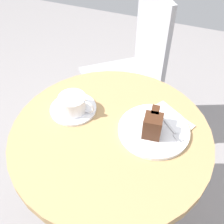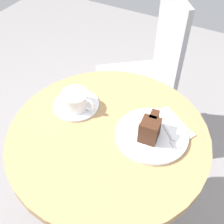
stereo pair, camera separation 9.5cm
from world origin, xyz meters
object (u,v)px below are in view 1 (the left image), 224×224
Objects in this scene: coffee_cup at (73,103)px; cafe_chair at (135,63)px; cake_slice at (153,125)px; fork at (173,130)px; saucer at (73,109)px; napkin at (164,124)px; cake_plate at (154,130)px; teaspoon at (74,98)px.

cafe_chair reaches higher than coffee_cup.
fork is (0.06, 0.03, -0.03)m from cake_slice.
napkin is at bearing 7.63° from saucer.
cafe_chair reaches higher than fork.
saucer is 0.04m from coffee_cup.
cafe_chair is at bearing 111.46° from cake_plate.
teaspoon is 0.08× the size of cafe_chair.
saucer reaches higher than napkin.
cake_slice reaches higher than saucer.
saucer is at bearing 176.92° from cake_slice.
cake_slice is 0.11× the size of cafe_chair.
cafe_chair is at bearing 84.21° from saucer.
coffee_cup is 1.34× the size of cake_slice.
napkin is (0.34, -0.00, -0.01)m from teaspoon.
cake_plate is (0.30, -0.00, 0.00)m from saucer.
cake_plate is at bearing -16.15° from cafe_chair.
fork reaches higher than saucer.
cake_plate is 0.05m from cake_slice.
napkin is at bearing -12.55° from cafe_chair.
teaspoon is at bearing -139.67° from fork.
teaspoon is at bearing 179.81° from napkin.
teaspoon is 0.67× the size of fork.
napkin is at bearing -175.22° from fork.
coffee_cup is at bearing -178.72° from cake_plate.
saucer is at bearing -115.43° from teaspoon.
fork is at bearing -50.98° from teaspoon.
saucer is 0.33m from napkin.
cafe_chair is (-0.23, 0.62, -0.24)m from cake_slice.
cafe_chair reaches higher than teaspoon.
cafe_chair reaches higher than cake_slice.
cake_slice is at bearing -57.15° from teaspoon.
teaspoon is 0.38m from fork.
coffee_cup is 1.23× the size of fork.
fork is (0.35, 0.02, -0.03)m from coffee_cup.
napkin is (0.02, 0.04, -0.00)m from cake_plate.
coffee_cup is at bearing -111.95° from teaspoon.
cafe_chair reaches higher than napkin.
cafe_chair is at bearing 35.85° from teaspoon.
cake_plate is at bearing -122.03° from fork.
fork is 0.05m from napkin.
napkin is at bearing 9.05° from coffee_cup.
fork is at bearing 12.86° from cake_plate.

